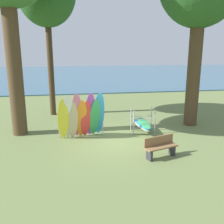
{
  "coord_description": "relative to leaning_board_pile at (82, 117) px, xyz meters",
  "views": [
    {
      "loc": [
        -1.92,
        -11.06,
        4.28
      ],
      "look_at": [
        0.08,
        1.26,
        1.1
      ],
      "focal_mm": 40.84,
      "sensor_mm": 36.0,
      "label": 1
    }
  ],
  "objects": [
    {
      "name": "park_bench",
      "position": [
        2.98,
        -2.76,
        -0.59
      ],
      "size": [
        1.46,
        0.82,
        0.85
      ],
      "color": "#2D2D33",
      "rests_on": "ground"
    },
    {
      "name": "lake_water",
      "position": [
        1.48,
        29.68,
        -0.99
      ],
      "size": [
        80.0,
        36.0,
        0.1
      ],
      "primitive_type": "cube",
      "color": "#38607A",
      "rests_on": "ground"
    },
    {
      "name": "board_storage_rack",
      "position": [
        3.12,
        0.29,
        -0.57
      ],
      "size": [
        1.15,
        2.13,
        1.25
      ],
      "color": "#9EA0A5",
      "rests_on": "ground"
    },
    {
      "name": "ground_plane",
      "position": [
        1.48,
        -0.75,
        -1.04
      ],
      "size": [
        80.0,
        80.0,
        0.0
      ],
      "primitive_type": "plane",
      "color": "olive"
    },
    {
      "name": "leaning_board_pile",
      "position": [
        0.0,
        0.0,
        0.0
      ],
      "size": [
        2.33,
        1.15,
        2.27
      ],
      "color": "yellow",
      "rests_on": "ground"
    }
  ]
}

